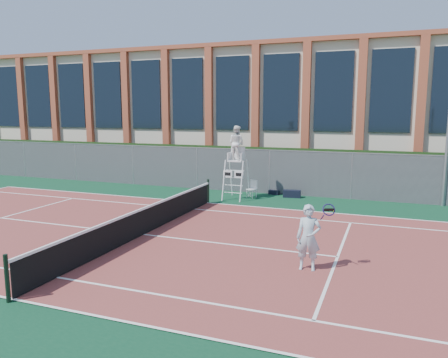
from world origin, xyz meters
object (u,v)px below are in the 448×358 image
(plastic_chair, at_px, (253,187))
(tennis_player, at_px, (309,237))
(steel_pole, at_px, (446,157))
(umpire_chair, at_px, (237,145))

(plastic_chair, bearing_deg, tennis_player, -64.23)
(steel_pole, relative_size, tennis_player, 2.47)
(umpire_chair, distance_m, plastic_chair, 2.21)
(steel_pole, xyz_separation_m, umpire_chair, (-9.07, -1.65, 0.41))
(steel_pole, distance_m, umpire_chair, 9.23)
(steel_pole, bearing_deg, tennis_player, -112.47)
(steel_pole, relative_size, umpire_chair, 1.23)
(umpire_chair, distance_m, tennis_player, 9.84)
(steel_pole, height_order, tennis_player, steel_pole)
(plastic_chair, height_order, tennis_player, tennis_player)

